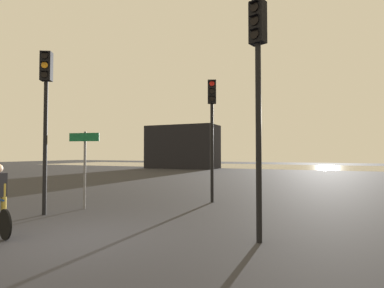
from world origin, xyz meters
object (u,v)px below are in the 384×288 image
at_px(distant_building, 182,147).
at_px(traffic_light_near_right, 258,76).
at_px(traffic_light_near_left, 46,102).
at_px(traffic_light_center, 212,117).
at_px(direction_sign_post, 85,158).

height_order(distant_building, traffic_light_near_right, distant_building).
bearing_deg(traffic_light_near_left, traffic_light_near_right, 149.92).
bearing_deg(traffic_light_near_right, traffic_light_near_left, 16.45).
height_order(traffic_light_center, direction_sign_post, traffic_light_center).
height_order(distant_building, direction_sign_post, distant_building).
xyz_separation_m(traffic_light_near_left, direction_sign_post, (0.36, 1.26, -1.74)).
bearing_deg(distant_building, traffic_light_near_right, -61.27).
height_order(traffic_light_near_right, traffic_light_center, traffic_light_near_right).
relative_size(traffic_light_near_left, traffic_light_near_right, 0.98).
bearing_deg(traffic_light_near_left, distant_building, -101.06).
xyz_separation_m(traffic_light_center, direction_sign_post, (-3.48, -3.00, -1.54)).
xyz_separation_m(traffic_light_near_right, traffic_light_center, (-2.67, 4.44, -0.26)).
distance_m(traffic_light_near_right, direction_sign_post, 6.57).
distance_m(distant_building, traffic_light_center, 26.27).
xyz_separation_m(distant_building, traffic_light_near_right, (15.11, -27.57, 0.83)).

